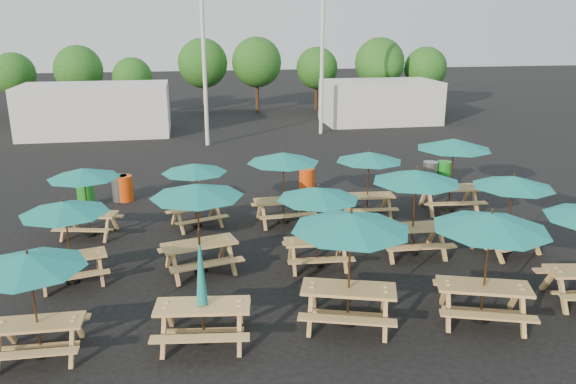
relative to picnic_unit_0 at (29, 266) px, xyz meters
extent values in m
plane|color=black|center=(5.94, 4.72, -1.87)|extent=(120.00, 120.00, 0.00)
cube|color=tan|center=(0.00, 0.00, -1.18)|extent=(1.69, 0.68, 0.06)
cube|color=tan|center=(-0.01, -0.61, -1.45)|extent=(1.68, 0.27, 0.04)
cube|color=tan|center=(0.01, 0.61, -1.45)|extent=(1.68, 0.27, 0.04)
cylinder|color=black|center=(0.00, 0.00, -1.82)|extent=(0.33, 0.33, 0.09)
cylinder|color=brown|center=(0.00, 0.00, -0.80)|extent=(0.04, 0.04, 2.14)
cone|color=teal|center=(0.00, 0.00, 0.10)|extent=(2.14, 2.14, 0.30)
cube|color=tan|center=(0.02, 3.18, -1.18)|extent=(1.76, 1.02, 0.06)
cube|color=tan|center=(0.16, 2.59, -1.45)|extent=(1.67, 0.61, 0.04)
cube|color=tan|center=(-0.12, 3.77, -1.45)|extent=(1.67, 0.61, 0.04)
cylinder|color=black|center=(0.02, 3.18, -1.82)|extent=(0.33, 0.33, 0.09)
cylinder|color=brown|center=(0.02, 3.18, -0.81)|extent=(0.04, 0.04, 2.12)
cone|color=teal|center=(0.02, 3.18, 0.09)|extent=(2.51, 2.51, 0.30)
cube|color=tan|center=(-0.06, 6.39, -1.19)|extent=(1.76, 0.99, 0.06)
cube|color=tan|center=(-0.20, 5.80, -1.45)|extent=(1.66, 0.59, 0.04)
cube|color=tan|center=(0.07, 6.98, -1.45)|extent=(1.66, 0.59, 0.04)
cylinder|color=black|center=(-0.06, 6.39, -1.82)|extent=(0.33, 0.33, 0.09)
cylinder|color=brown|center=(-0.06, 6.39, -0.81)|extent=(0.04, 0.04, 2.11)
cone|color=teal|center=(-0.06, 6.39, 0.08)|extent=(2.48, 2.48, 0.29)
cube|color=tan|center=(3.10, -0.03, -1.10)|extent=(1.95, 0.96, 0.06)
cube|color=tan|center=(3.01, -0.71, -1.40)|extent=(1.89, 0.49, 0.04)
cube|color=tan|center=(3.18, 0.65, -1.40)|extent=(1.89, 0.49, 0.04)
cylinder|color=black|center=(3.10, -0.03, -1.81)|extent=(0.37, 0.37, 0.10)
cylinder|color=brown|center=(3.10, -0.03, -0.67)|extent=(0.05, 0.05, 2.39)
cone|color=teal|center=(3.10, -0.03, -0.25)|extent=(0.23, 0.23, 1.56)
cube|color=tan|center=(3.13, 3.28, -1.10)|extent=(1.98, 1.15, 0.06)
cube|color=tan|center=(3.30, 2.62, -1.40)|extent=(1.86, 0.70, 0.04)
cube|color=tan|center=(2.96, 3.94, -1.40)|extent=(1.86, 0.70, 0.04)
cylinder|color=black|center=(3.13, 3.28, -1.81)|extent=(0.37, 0.37, 0.10)
cylinder|color=brown|center=(3.13, 3.28, -0.68)|extent=(0.05, 0.05, 2.37)
cone|color=teal|center=(3.13, 3.28, 0.32)|extent=(2.82, 2.82, 0.33)
cube|color=tan|center=(3.12, 6.66, -1.21)|extent=(1.72, 1.10, 0.05)
cube|color=tan|center=(3.31, 6.10, -1.47)|extent=(1.59, 0.72, 0.04)
cube|color=tan|center=(2.93, 7.21, -1.47)|extent=(1.59, 0.72, 0.04)
cylinder|color=black|center=(3.12, 6.66, -1.82)|extent=(0.32, 0.32, 0.09)
cylinder|color=brown|center=(3.12, 6.66, -0.84)|extent=(0.04, 0.04, 2.05)
cone|color=teal|center=(3.12, 6.66, 0.02)|extent=(2.54, 2.54, 0.28)
cube|color=tan|center=(6.13, 0.10, -1.06)|extent=(2.10, 1.33, 0.07)
cube|color=tan|center=(5.91, -0.58, -1.38)|extent=(1.95, 0.86, 0.04)
cube|color=tan|center=(6.35, 0.79, -1.38)|extent=(1.95, 0.86, 0.04)
cylinder|color=black|center=(6.13, 0.10, -1.81)|extent=(0.39, 0.39, 0.11)
cylinder|color=brown|center=(6.13, 0.10, -0.61)|extent=(0.05, 0.05, 2.51)
cone|color=teal|center=(6.13, 0.10, 0.45)|extent=(3.09, 3.09, 0.35)
cube|color=tan|center=(6.15, 3.08, -1.17)|extent=(1.73, 0.76, 0.06)
cube|color=tan|center=(6.12, 2.46, -1.44)|extent=(1.71, 0.33, 0.04)
cube|color=tan|center=(6.19, 3.70, -1.44)|extent=(1.71, 0.33, 0.04)
cylinder|color=black|center=(6.15, 3.08, -1.82)|extent=(0.34, 0.34, 0.09)
cylinder|color=brown|center=(6.15, 3.08, -0.78)|extent=(0.04, 0.04, 2.17)
cone|color=teal|center=(6.15, 3.08, 0.13)|extent=(2.25, 2.25, 0.30)
cube|color=tan|center=(5.84, 6.51, -1.12)|extent=(1.86, 0.83, 0.06)
cube|color=tan|center=(5.89, 5.85, -1.41)|extent=(1.82, 0.37, 0.04)
cube|color=tan|center=(5.80, 7.18, -1.41)|extent=(1.82, 0.37, 0.04)
cylinder|color=black|center=(5.84, 6.51, -1.82)|extent=(0.36, 0.36, 0.10)
cylinder|color=brown|center=(5.84, 6.51, -0.71)|extent=(0.04, 0.04, 2.32)
cone|color=teal|center=(5.84, 6.51, 0.27)|extent=(2.42, 2.42, 0.32)
cube|color=tan|center=(8.99, -0.26, -1.08)|extent=(2.06, 1.32, 0.06)
cube|color=tan|center=(8.76, -0.92, -1.39)|extent=(1.90, 0.87, 0.04)
cube|color=tan|center=(9.21, 0.41, -1.39)|extent=(1.90, 0.87, 0.04)
cylinder|color=black|center=(8.99, -0.26, -1.81)|extent=(0.38, 0.38, 0.11)
cylinder|color=brown|center=(8.99, -0.26, -0.64)|extent=(0.05, 0.05, 2.45)
cone|color=teal|center=(8.99, -0.26, 0.39)|extent=(3.05, 3.05, 0.34)
cube|color=tan|center=(8.90, 3.41, -1.09)|extent=(1.92, 0.81, 0.06)
cube|color=tan|center=(8.87, 2.72, -1.39)|extent=(1.90, 0.34, 0.04)
cube|color=tan|center=(8.92, 4.10, -1.39)|extent=(1.90, 0.34, 0.04)
cylinder|color=black|center=(8.90, 3.41, -1.81)|extent=(0.38, 0.38, 0.11)
cylinder|color=brown|center=(8.90, 3.41, -0.66)|extent=(0.05, 0.05, 2.42)
cone|color=teal|center=(8.90, 3.41, 0.36)|extent=(2.46, 2.46, 0.34)
cube|color=tan|center=(8.65, 6.63, -1.16)|extent=(1.76, 0.80, 0.06)
cube|color=tan|center=(8.60, 6.00, -1.44)|extent=(1.73, 0.37, 0.04)
cube|color=tan|center=(8.70, 7.25, -1.44)|extent=(1.73, 0.37, 0.04)
cylinder|color=black|center=(8.65, 6.63, -1.82)|extent=(0.34, 0.34, 0.10)
cylinder|color=brown|center=(8.65, 6.63, -0.77)|extent=(0.04, 0.04, 2.19)
cone|color=teal|center=(8.65, 6.63, 0.16)|extent=(2.31, 2.31, 0.31)
cube|color=tan|center=(11.86, 0.76, -1.41)|extent=(1.86, 0.56, 0.04)
cube|color=tan|center=(11.53, 3.07, -1.15)|extent=(1.85, 1.10, 0.06)
cube|color=tan|center=(11.70, 2.46, -1.43)|extent=(1.74, 0.68, 0.04)
cube|color=tan|center=(11.37, 3.68, -1.43)|extent=(1.74, 0.68, 0.04)
cylinder|color=black|center=(11.53, 3.07, -1.82)|extent=(0.35, 0.35, 0.10)
cylinder|color=brown|center=(11.53, 3.07, -0.76)|extent=(0.04, 0.04, 2.21)
cone|color=teal|center=(11.53, 3.07, 0.17)|extent=(2.66, 2.66, 0.31)
cube|color=tan|center=(11.55, 6.68, -1.06)|extent=(2.02, 0.93, 0.07)
cube|color=tan|center=(11.48, 5.96, -1.38)|extent=(1.98, 0.44, 0.04)
cube|color=tan|center=(11.61, 7.39, -1.38)|extent=(1.98, 0.44, 0.04)
cylinder|color=black|center=(11.55, 6.68, -1.81)|extent=(0.39, 0.39, 0.11)
cylinder|color=brown|center=(11.55, 6.68, -0.61)|extent=(0.05, 0.05, 2.51)
cone|color=teal|center=(11.55, 6.68, 0.45)|extent=(2.67, 2.67, 0.35)
cylinder|color=#188820|center=(-0.60, 9.28, -1.41)|extent=(0.57, 0.57, 0.92)
cylinder|color=#E5470D|center=(0.65, 9.75, -1.41)|extent=(0.57, 0.57, 0.92)
cylinder|color=gray|center=(0.48, 9.80, -1.41)|extent=(0.57, 0.57, 0.92)
cylinder|color=#E5470D|center=(7.25, 9.55, -1.41)|extent=(0.57, 0.57, 0.92)
cylinder|color=gray|center=(12.22, 9.77, -1.41)|extent=(0.57, 0.57, 0.92)
cylinder|color=#188820|center=(12.79, 9.74, -1.41)|extent=(0.57, 0.57, 0.92)
cylinder|color=silver|center=(3.94, 18.72, 4.13)|extent=(0.20, 0.20, 12.00)
cylinder|color=silver|center=(10.44, 20.72, 4.13)|extent=(0.20, 0.20, 12.00)
cube|color=silver|center=(-2.06, 22.72, -0.47)|extent=(8.00, 4.00, 2.80)
cube|color=silver|center=(14.94, 23.72, -0.57)|extent=(7.00, 4.00, 2.60)
cylinder|color=#382314|center=(-8.14, 29.96, -0.91)|extent=(0.24, 0.24, 1.92)
sphere|color=#1E5919|center=(-8.14, 29.96, 0.97)|extent=(2.80, 2.80, 2.80)
cylinder|color=#382314|center=(-3.81, 28.62, -0.80)|extent=(0.24, 0.24, 2.14)
sphere|color=#1E5919|center=(-3.81, 28.62, 1.29)|extent=(3.11, 3.11, 3.11)
cylinder|color=#382314|center=(-0.45, 28.37, -0.97)|extent=(0.24, 0.24, 1.78)
sphere|color=#1E5919|center=(-0.45, 28.37, 0.77)|extent=(2.59, 2.59, 2.59)
cylinder|color=#382314|center=(4.18, 29.43, -0.71)|extent=(0.24, 0.24, 2.31)
sphere|color=#1E5919|center=(4.18, 29.43, 1.55)|extent=(3.36, 3.36, 3.36)
cylinder|color=#382314|center=(7.84, 28.97, -0.69)|extent=(0.24, 0.24, 2.35)
sphere|color=#1E5919|center=(7.84, 28.97, 1.60)|extent=(3.41, 3.41, 3.41)
cylinder|color=#382314|center=(12.16, 29.39, -0.86)|extent=(0.24, 0.24, 2.02)
sphere|color=#1E5919|center=(12.16, 29.39, 1.12)|extent=(2.94, 2.94, 2.94)
cylinder|color=#382314|center=(16.17, 27.61, -0.70)|extent=(0.24, 0.24, 2.32)
sphere|color=#1E5919|center=(16.17, 27.61, 1.57)|extent=(3.38, 3.38, 3.38)
cylinder|color=#382314|center=(19.56, 27.64, -0.85)|extent=(0.24, 0.24, 2.03)
sphere|color=#1E5919|center=(19.56, 27.64, 1.13)|extent=(2.95, 2.95, 2.95)
camera|label=1|loc=(3.01, -10.11, 4.30)|focal=35.00mm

